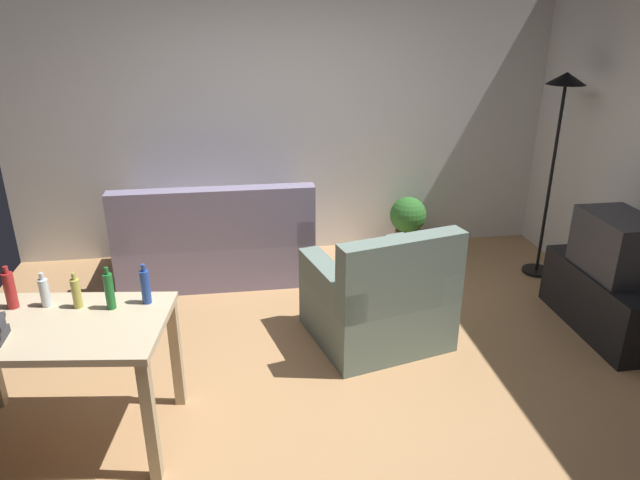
% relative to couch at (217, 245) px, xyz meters
% --- Properties ---
extents(ground_plane, '(5.20, 4.40, 0.02)m').
position_rel_couch_xyz_m(ground_plane, '(0.68, -1.59, -0.32)').
color(ground_plane, tan).
extents(wall_rear, '(5.20, 0.10, 2.70)m').
position_rel_couch_xyz_m(wall_rear, '(0.68, 0.61, 1.04)').
color(wall_rear, silver).
rests_on(wall_rear, ground_plane).
extents(couch, '(1.70, 0.84, 0.92)m').
position_rel_couch_xyz_m(couch, '(0.00, 0.00, 0.00)').
color(couch, gray).
rests_on(couch, ground_plane).
extents(tv_stand, '(0.44, 1.10, 0.48)m').
position_rel_couch_xyz_m(tv_stand, '(2.93, -1.36, -0.07)').
color(tv_stand, black).
rests_on(tv_stand, ground_plane).
extents(tv, '(0.41, 0.60, 0.44)m').
position_rel_couch_xyz_m(tv, '(2.94, -1.36, 0.39)').
color(tv, '#2D2D33').
rests_on(tv, tv_stand).
extents(torchiere_lamp, '(0.32, 0.32, 1.81)m').
position_rel_couch_xyz_m(torchiere_lamp, '(2.93, -0.34, 1.11)').
color(torchiere_lamp, black).
rests_on(torchiere_lamp, ground_plane).
extents(desk, '(1.28, 0.84, 0.76)m').
position_rel_couch_xyz_m(desk, '(-0.80, -2.06, 0.34)').
color(desk, '#C6B28E').
rests_on(desk, ground_plane).
extents(potted_plant, '(0.36, 0.36, 0.57)m').
position_rel_couch_xyz_m(potted_plant, '(1.86, 0.31, 0.02)').
color(potted_plant, brown).
rests_on(potted_plant, ground_plane).
extents(armchair, '(1.08, 1.04, 0.92)m').
position_rel_couch_xyz_m(armchair, '(1.20, -1.27, 0.01)').
color(armchair, slate).
rests_on(armchair, ground_plane).
extents(bottle_red, '(0.06, 0.06, 0.25)m').
position_rel_couch_xyz_m(bottle_red, '(-1.05, -1.85, 0.56)').
color(bottle_red, '#AD2323').
rests_on(bottle_red, desk).
extents(bottle_clear, '(0.05, 0.05, 0.20)m').
position_rel_couch_xyz_m(bottle_clear, '(-0.87, -1.86, 0.54)').
color(bottle_clear, silver).
rests_on(bottle_clear, desk).
extents(bottle_squat, '(0.05, 0.05, 0.21)m').
position_rel_couch_xyz_m(bottle_squat, '(-0.69, -1.90, 0.54)').
color(bottle_squat, '#BCB24C').
rests_on(bottle_squat, desk).
extents(bottle_green, '(0.05, 0.05, 0.25)m').
position_rel_couch_xyz_m(bottle_green, '(-0.50, -1.94, 0.56)').
color(bottle_green, '#1E722D').
rests_on(bottle_green, desk).
extents(bottle_blue, '(0.05, 0.05, 0.24)m').
position_rel_couch_xyz_m(bottle_blue, '(-0.32, -1.90, 0.55)').
color(bottle_blue, '#2347A3').
rests_on(bottle_blue, desk).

